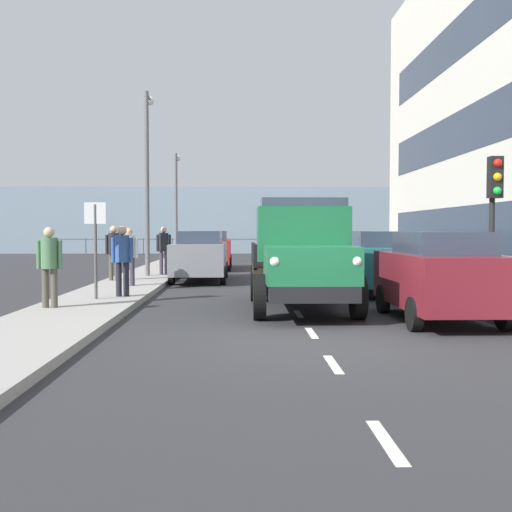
{
  "coord_description": "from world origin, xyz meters",
  "views": [
    {
      "loc": [
        1.21,
        9.79,
        1.75
      ],
      "look_at": [
        0.76,
        -8.28,
        0.99
      ],
      "focal_mm": 43.23,
      "sensor_mm": 36.0,
      "label": 1
    }
  ],
  "objects_px": {
    "truck_vintage_green": "(302,257)",
    "pedestrian_couple_a": "(129,252)",
    "car_teal_kerbside_1": "(376,261)",
    "car_silver_kerbside_3": "(323,249)",
    "car_red_oppositeside_1": "(210,249)",
    "pedestrian_near_railing": "(49,260)",
    "pedestrian_in_dark_coat": "(164,246)",
    "traffic_light_near": "(494,197)",
    "car_navy_kerbside_2": "(345,254)",
    "car_grey_oppositeside_0": "(200,255)",
    "street_sign": "(95,233)",
    "pedestrian_with_bag": "(122,255)",
    "car_maroon_kerbside_near": "(439,275)",
    "lamp_post_promenade": "(147,167)",
    "pedestrian_couple_b": "(114,248)",
    "lamp_post_far": "(176,196)"
  },
  "relations": [
    {
      "from": "truck_vintage_green",
      "to": "car_grey_oppositeside_0",
      "type": "height_order",
      "value": "truck_vintage_green"
    },
    {
      "from": "car_teal_kerbside_1",
      "to": "street_sign",
      "type": "bearing_deg",
      "value": 20.79
    },
    {
      "from": "street_sign",
      "to": "pedestrian_with_bag",
      "type": "bearing_deg",
      "value": -133.99
    },
    {
      "from": "car_navy_kerbside_2",
      "to": "pedestrian_in_dark_coat",
      "type": "xyz_separation_m",
      "value": [
        6.59,
        0.12,
        0.28
      ]
    },
    {
      "from": "pedestrian_couple_b",
      "to": "pedestrian_in_dark_coat",
      "type": "bearing_deg",
      "value": -116.29
    },
    {
      "from": "truck_vintage_green",
      "to": "pedestrian_in_dark_coat",
      "type": "bearing_deg",
      "value": -65.58
    },
    {
      "from": "traffic_light_near",
      "to": "lamp_post_promenade",
      "type": "xyz_separation_m",
      "value": [
        8.82,
        -8.63,
        1.53
      ]
    },
    {
      "from": "lamp_post_far",
      "to": "street_sign",
      "type": "height_order",
      "value": "lamp_post_far"
    },
    {
      "from": "car_navy_kerbside_2",
      "to": "pedestrian_near_railing",
      "type": "bearing_deg",
      "value": 51.21
    },
    {
      "from": "car_navy_kerbside_2",
      "to": "pedestrian_with_bag",
      "type": "distance_m",
      "value": 10.04
    },
    {
      "from": "pedestrian_with_bag",
      "to": "pedestrian_couple_a",
      "type": "height_order",
      "value": "pedestrian_with_bag"
    },
    {
      "from": "pedestrian_couple_a",
      "to": "pedestrian_in_dark_coat",
      "type": "distance_m",
      "value": 4.53
    },
    {
      "from": "car_silver_kerbside_3",
      "to": "lamp_post_far",
      "type": "height_order",
      "value": "lamp_post_far"
    },
    {
      "from": "car_red_oppositeside_1",
      "to": "street_sign",
      "type": "xyz_separation_m",
      "value": [
        1.99,
        13.13,
        0.79
      ]
    },
    {
      "from": "car_red_oppositeside_1",
      "to": "pedestrian_near_railing",
      "type": "bearing_deg",
      "value": 80.15
    },
    {
      "from": "pedestrian_couple_a",
      "to": "pedestrian_couple_b",
      "type": "xyz_separation_m",
      "value": [
        0.83,
        -1.93,
        0.05
      ]
    },
    {
      "from": "car_grey_oppositeside_0",
      "to": "lamp_post_far",
      "type": "relative_size",
      "value": 0.78
    },
    {
      "from": "car_maroon_kerbside_near",
      "to": "traffic_light_near",
      "type": "distance_m",
      "value": 2.84
    },
    {
      "from": "pedestrian_with_bag",
      "to": "pedestrian_couple_b",
      "type": "distance_m",
      "value": 4.95
    },
    {
      "from": "traffic_light_near",
      "to": "car_grey_oppositeside_0",
      "type": "bearing_deg",
      "value": -48.49
    },
    {
      "from": "pedestrian_near_railing",
      "to": "pedestrian_couple_a",
      "type": "xyz_separation_m",
      "value": [
        -0.73,
        -5.03,
        -0.0
      ]
    },
    {
      "from": "car_maroon_kerbside_near",
      "to": "lamp_post_promenade",
      "type": "distance_m",
      "value": 12.85
    },
    {
      "from": "car_teal_kerbside_1",
      "to": "car_silver_kerbside_3",
      "type": "height_order",
      "value": "same"
    },
    {
      "from": "car_maroon_kerbside_near",
      "to": "pedestrian_with_bag",
      "type": "xyz_separation_m",
      "value": [
        6.67,
        -3.25,
        0.26
      ]
    },
    {
      "from": "car_teal_kerbside_1",
      "to": "car_red_oppositeside_1",
      "type": "height_order",
      "value": "same"
    },
    {
      "from": "car_teal_kerbside_1",
      "to": "pedestrian_in_dark_coat",
      "type": "relative_size",
      "value": 2.59
    },
    {
      "from": "car_silver_kerbside_3",
      "to": "lamp_post_promenade",
      "type": "height_order",
      "value": "lamp_post_promenade"
    },
    {
      "from": "truck_vintage_green",
      "to": "street_sign",
      "type": "relative_size",
      "value": 2.51
    },
    {
      "from": "traffic_light_near",
      "to": "pedestrian_near_railing",
      "type": "bearing_deg",
      "value": 3.14
    },
    {
      "from": "truck_vintage_green",
      "to": "car_maroon_kerbside_near",
      "type": "relative_size",
      "value": 1.48
    },
    {
      "from": "lamp_post_promenade",
      "to": "street_sign",
      "type": "xyz_separation_m",
      "value": [
        0.09,
        7.54,
        -2.32
      ]
    },
    {
      "from": "car_teal_kerbside_1",
      "to": "pedestrian_couple_a",
      "type": "bearing_deg",
      "value": -5.54
    },
    {
      "from": "car_red_oppositeside_1",
      "to": "car_navy_kerbside_2",
      "type": "bearing_deg",
      "value": 135.58
    },
    {
      "from": "pedestrian_couple_a",
      "to": "pedestrian_with_bag",
      "type": "bearing_deg",
      "value": 97.15
    },
    {
      "from": "pedestrian_in_dark_coat",
      "to": "street_sign",
      "type": "distance_m",
      "value": 7.95
    },
    {
      "from": "car_grey_oppositeside_0",
      "to": "lamp_post_far",
      "type": "bearing_deg",
      "value": -80.23
    },
    {
      "from": "truck_vintage_green",
      "to": "pedestrian_couple_a",
      "type": "relative_size",
      "value": 3.39
    },
    {
      "from": "pedestrian_in_dark_coat",
      "to": "traffic_light_near",
      "type": "distance_m",
      "value": 12.33
    },
    {
      "from": "car_navy_kerbside_2",
      "to": "pedestrian_couple_a",
      "type": "height_order",
      "value": "pedestrian_couple_a"
    },
    {
      "from": "car_maroon_kerbside_near",
      "to": "pedestrian_in_dark_coat",
      "type": "xyz_separation_m",
      "value": [
        6.59,
        -10.63,
        0.28
      ]
    },
    {
      "from": "car_maroon_kerbside_near",
      "to": "pedestrian_near_railing",
      "type": "height_order",
      "value": "pedestrian_near_railing"
    },
    {
      "from": "car_grey_oppositeside_0",
      "to": "pedestrian_with_bag",
      "type": "relative_size",
      "value": 2.6
    },
    {
      "from": "pedestrian_with_bag",
      "to": "lamp_post_promenade",
      "type": "bearing_deg",
      "value": -86.5
    },
    {
      "from": "pedestrian_couple_b",
      "to": "car_red_oppositeside_1",
      "type": "bearing_deg",
      "value": -108.89
    },
    {
      "from": "traffic_light_near",
      "to": "lamp_post_promenade",
      "type": "bearing_deg",
      "value": -44.4
    },
    {
      "from": "car_teal_kerbside_1",
      "to": "lamp_post_far",
      "type": "relative_size",
      "value": 0.79
    },
    {
      "from": "truck_vintage_green",
      "to": "car_grey_oppositeside_0",
      "type": "distance_m",
      "value": 8.34
    },
    {
      "from": "car_grey_oppositeside_0",
      "to": "pedestrian_couple_a",
      "type": "xyz_separation_m",
      "value": [
        1.83,
        3.31,
        0.23
      ]
    },
    {
      "from": "lamp_post_far",
      "to": "car_grey_oppositeside_0",
      "type": "bearing_deg",
      "value": 99.77
    },
    {
      "from": "car_teal_kerbside_1",
      "to": "car_silver_kerbside_3",
      "type": "distance_m",
      "value": 11.17
    }
  ]
}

